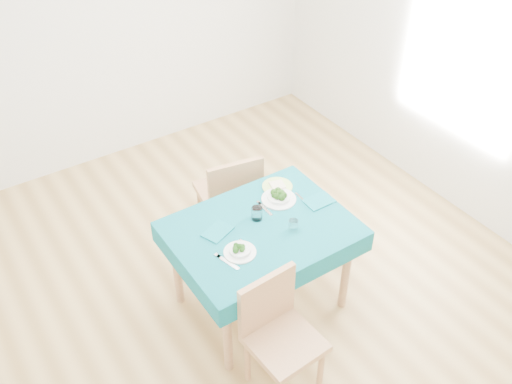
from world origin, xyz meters
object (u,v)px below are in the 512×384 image
chair_far (227,179)px  bowl_near (240,249)px  side_plate (277,187)px  bowl_far (279,196)px  table (261,267)px  chair_near (285,334)px

chair_far → bowl_near: (-0.46, -0.94, 0.22)m
side_plate → chair_far: bearing=104.2°
bowl_near → bowl_far: size_ratio=0.85×
table → chair_far: size_ratio=1.06×
chair_far → chair_near: bearing=81.9°
bowl_near → side_plate: bowl_near is taller
table → bowl_near: 0.50m
bowl_near → table: bearing=26.7°
table → bowl_far: 0.53m
bowl_near → bowl_far: bowl_far is taller
table → bowl_near: size_ratio=5.70×
chair_far → bowl_far: chair_far is taller
bowl_near → bowl_far: (0.52, 0.30, 0.01)m
bowl_near → chair_far: bearing=63.8°
chair_near → side_plate: chair_near is taller
chair_far → bowl_near: 1.08m
table → chair_far: bearing=75.3°
table → side_plate: 0.60m
chair_near → chair_far: size_ratio=0.91×
bowl_near → side_plate: (0.60, 0.43, -0.03)m
table → chair_far: chair_far is taller
bowl_far → side_plate: (0.08, 0.12, -0.03)m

